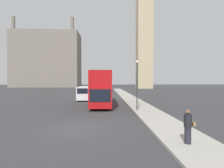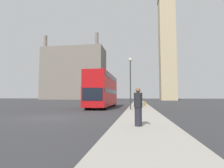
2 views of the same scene
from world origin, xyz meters
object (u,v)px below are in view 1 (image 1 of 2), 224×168
red_double_decker_bus (101,87)px  street_lamp (137,77)px  pedestrian (188,127)px  parked_sedan (88,90)px  white_van (85,93)px  clock_tower (144,19)px

red_double_decker_bus → street_lamp: bearing=-52.5°
pedestrian → parked_sedan: (-9.37, 42.59, -0.31)m
white_van → parked_sedan: bearing=94.1°
white_van → clock_tower: bearing=66.2°
red_double_decker_bus → parked_sedan: red_double_decker_bus is taller
red_double_decker_bus → pedestrian: size_ratio=6.43×
white_van → street_lamp: size_ratio=1.14×
pedestrian → parked_sedan: bearing=102.4°
clock_tower → red_double_decker_bus: bearing=-108.3°
street_lamp → white_van: bearing=121.3°
clock_tower → parked_sedan: bearing=-130.0°
clock_tower → white_van: clock_tower is taller
white_van → street_lamp: (7.13, -11.73, 2.49)m
clock_tower → white_van: (-20.78, -47.05, -29.82)m
clock_tower → white_van: 59.45m
red_double_decker_bus → street_lamp: (4.02, -5.24, 1.24)m
red_double_decker_bus → parked_sedan: (-4.58, 27.07, -1.80)m
clock_tower → pedestrian: clock_tower is taller
clock_tower → parked_sedan: (-22.25, -26.47, -30.36)m
white_van → pedestrian: 23.39m
red_double_decker_bus → parked_sedan: size_ratio=2.34×
white_van → pedestrian: bearing=-70.3°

